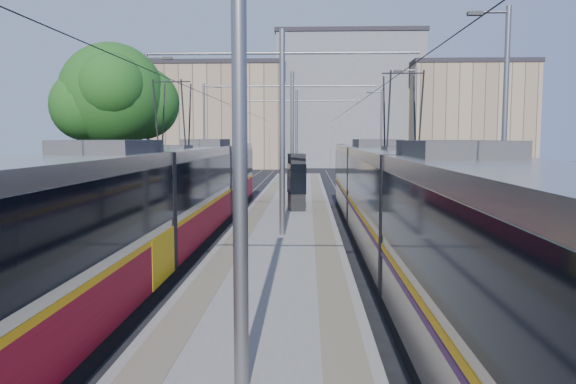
{
  "coord_description": "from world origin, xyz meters",
  "views": [
    {
      "loc": [
        0.88,
        -11.25,
        3.64
      ],
      "look_at": [
        0.13,
        9.97,
        1.6
      ],
      "focal_mm": 35.0,
      "sensor_mm": 36.0,
      "label": 1
    }
  ],
  "objects": [
    {
      "name": "tram_right",
      "position": [
        3.6,
        5.21,
        1.86
      ],
      "size": [
        2.43,
        29.57,
        5.5
      ],
      "color": "black",
      "rests_on": "ground"
    },
    {
      "name": "track_arrow",
      "position": [
        -3.6,
        -3.0,
        0.01
      ],
      "size": [
        1.2,
        5.0,
        0.01
      ],
      "primitive_type": "cube",
      "color": "silver",
      "rests_on": "ground"
    },
    {
      "name": "tactile_strip_left",
      "position": [
        -1.45,
        17.0,
        0.3
      ],
      "size": [
        0.7,
        50.0,
        0.01
      ],
      "primitive_type": "cube",
      "color": "gray",
      "rests_on": "platform"
    },
    {
      "name": "ground",
      "position": [
        0.0,
        0.0,
        0.0
      ],
      "size": [
        160.0,
        160.0,
        0.0
      ],
      "primitive_type": "plane",
      "color": "black",
      "rests_on": "ground"
    },
    {
      "name": "tram_left",
      "position": [
        -3.6,
        7.38,
        1.71
      ],
      "size": [
        2.43,
        30.28,
        5.5
      ],
      "color": "black",
      "rests_on": "ground"
    },
    {
      "name": "platform",
      "position": [
        0.0,
        17.0,
        0.15
      ],
      "size": [
        4.0,
        50.0,
        0.3
      ],
      "primitive_type": "cube",
      "color": "gray",
      "rests_on": "ground"
    },
    {
      "name": "building_centre",
      "position": [
        6.0,
        64.0,
        8.43
      ],
      "size": [
        18.36,
        14.28,
        16.84
      ],
      "color": "slate",
      "rests_on": "ground"
    },
    {
      "name": "tree",
      "position": [
        -8.62,
        17.12,
        5.67
      ],
      "size": [
        5.78,
        5.34,
        8.39
      ],
      "color": "#382314",
      "rests_on": "ground"
    },
    {
      "name": "building_right",
      "position": [
        20.0,
        58.0,
        6.31
      ],
      "size": [
        14.28,
        10.2,
        12.59
      ],
      "color": "tan",
      "rests_on": "ground"
    },
    {
      "name": "building_left",
      "position": [
        -10.0,
        60.0,
        6.39
      ],
      "size": [
        16.32,
        12.24,
        12.75
      ],
      "color": "tan",
      "rests_on": "ground"
    },
    {
      "name": "rails",
      "position": [
        0.0,
        17.0,
        0.02
      ],
      "size": [
        8.71,
        70.0,
        0.03
      ],
      "color": "gray",
      "rests_on": "ground"
    },
    {
      "name": "catenary",
      "position": [
        0.0,
        14.15,
        4.52
      ],
      "size": [
        9.2,
        70.0,
        7.0
      ],
      "color": "slate",
      "rests_on": "platform"
    },
    {
      "name": "shelter",
      "position": [
        0.35,
        14.72,
        1.68
      ],
      "size": [
        0.92,
        1.3,
        2.63
      ],
      "rotation": [
        0.0,
        0.0,
        0.17
      ],
      "color": "black",
      "rests_on": "platform"
    },
    {
      "name": "street_lamps",
      "position": [
        -0.0,
        21.0,
        4.18
      ],
      "size": [
        15.18,
        38.22,
        8.0
      ],
      "color": "slate",
      "rests_on": "ground"
    },
    {
      "name": "tactile_strip_right",
      "position": [
        1.45,
        17.0,
        0.3
      ],
      "size": [
        0.7,
        50.0,
        0.01
      ],
      "primitive_type": "cube",
      "color": "gray",
      "rests_on": "platform"
    }
  ]
}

